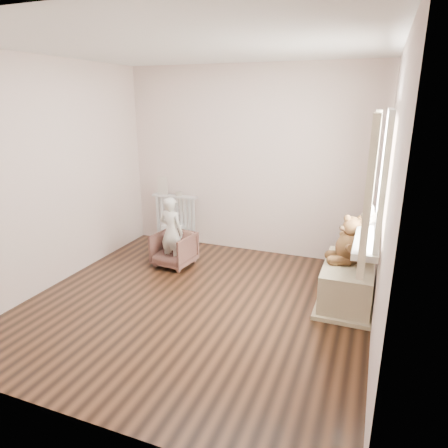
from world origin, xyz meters
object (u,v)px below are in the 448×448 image
(radiator, at_px, (175,218))
(plush_cat, at_px, (369,215))
(child, at_px, (171,232))
(toy_bench, at_px, (347,285))
(teddy_bear, at_px, (352,244))
(toy_vanity, at_px, (175,226))
(armchair, at_px, (174,249))

(radiator, xyz_separation_m, plush_cat, (2.79, -1.00, 0.61))
(child, distance_m, toy_bench, 2.27)
(radiator, xyz_separation_m, child, (0.40, -0.86, 0.10))
(plush_cat, bearing_deg, child, -175.61)
(radiator, xyz_separation_m, teddy_bear, (2.65, -1.02, 0.28))
(teddy_bear, bearing_deg, radiator, 144.30)
(radiator, relative_size, child, 0.81)
(radiator, height_order, toy_vanity, radiator)
(child, height_order, plush_cat, plush_cat)
(toy_vanity, xyz_separation_m, child, (0.40, -0.83, 0.21))
(armchair, distance_m, teddy_bear, 2.30)
(toy_vanity, relative_size, plush_cat, 2.13)
(radiator, relative_size, toy_vanity, 1.39)
(plush_cat, bearing_deg, teddy_bear, -163.63)
(radiator, bearing_deg, toy_bench, -21.59)
(plush_cat, bearing_deg, armchair, -176.80)
(teddy_bear, distance_m, plush_cat, 0.36)
(toy_vanity, distance_m, plush_cat, 3.04)
(teddy_bear, bearing_deg, child, 161.33)
(child, height_order, toy_bench, child)
(child, xyz_separation_m, plush_cat, (2.39, -0.14, 0.51))
(child, distance_m, plush_cat, 2.45)
(radiator, xyz_separation_m, toy_bench, (2.65, -1.05, -0.19))
(toy_vanity, bearing_deg, armchair, -62.86)
(radiator, distance_m, armchair, 0.92)
(child, relative_size, toy_bench, 0.96)
(radiator, distance_m, plush_cat, 3.02)
(radiator, relative_size, armchair, 1.51)
(child, height_order, teddy_bear, child)
(teddy_bear, bearing_deg, toy_vanity, 144.88)
(radiator, bearing_deg, armchair, -63.83)
(teddy_bear, xyz_separation_m, plush_cat, (0.14, 0.02, 0.33))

